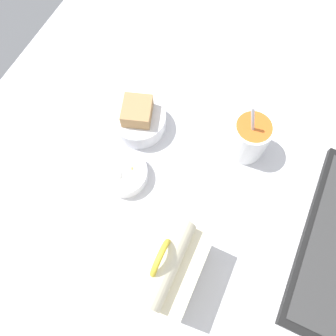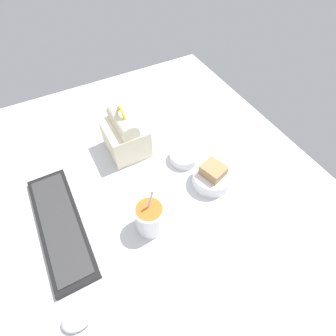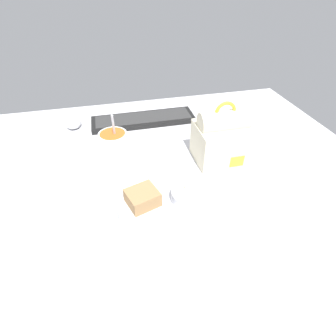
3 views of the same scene
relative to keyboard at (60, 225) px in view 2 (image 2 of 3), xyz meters
The scene contains 7 objects.
desk_surface 34.76cm from the keyboard, 91.40° to the right, with size 140.00×110.00×2.00cm.
keyboard is the anchor object (origin of this frame).
lunch_bag 37.39cm from the keyboard, 56.46° to the right, with size 16.02×14.24×20.07cm.
soup_cup 28.10cm from the keyboard, 117.80° to the right, with size 8.82×8.82×17.56cm.
bento_bowl_sandwich 50.80cm from the keyboard, 98.99° to the right, with size 13.12×13.12×8.69cm.
bento_bowl_snacks 47.45cm from the keyboard, 83.37° to the right, with size 10.74×10.74×4.66cm.
computer_mouse 27.52cm from the keyboard, behind, with size 5.74×8.00×2.85cm.
Camera 2 is at (-46.40, 22.41, 76.93)cm, focal length 28.00 mm.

